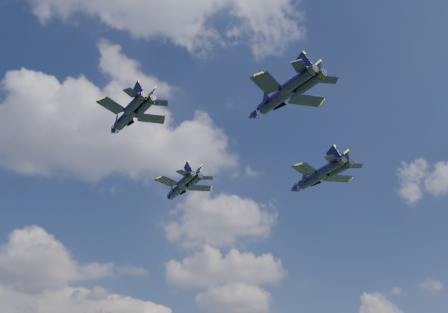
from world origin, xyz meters
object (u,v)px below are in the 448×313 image
jet_lead (179,189)px  jet_slot (275,100)px  jet_left (126,118)px  jet_right (312,179)px

jet_lead → jet_slot: bearing=-92.5°
jet_left → jet_slot: (20.39, -8.79, -0.45)m
jet_lead → jet_left: bearing=-129.7°
jet_right → jet_slot: bearing=-140.2°
jet_lead → jet_right: jet_lead is taller
jet_lead → jet_left: jet_lead is taller
jet_lead → jet_slot: size_ratio=1.00×
jet_lead → jet_left: 27.88m
jet_lead → jet_right: 26.04m
jet_left → jet_lead: bearing=44.1°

